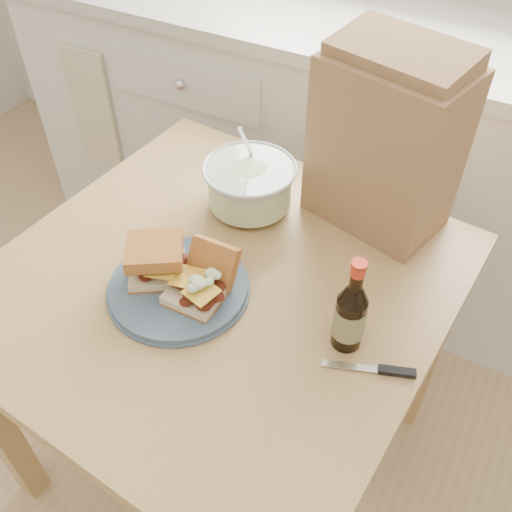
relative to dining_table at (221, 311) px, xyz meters
The scene contains 9 objects.
cabinet_run 0.97m from the dining_table, 91.29° to the left, with size 2.50×0.64×0.94m.
dining_table is the anchor object (origin of this frame).
plate 0.15m from the dining_table, 126.14° to the right, with size 0.28×0.28×0.02m, color #485D74.
sandwich_left 0.21m from the dining_table, 147.24° to the right, with size 0.15×0.14×0.08m.
sandwich_right 0.17m from the dining_table, 90.41° to the right, with size 0.11×0.15×0.09m.
coleslaw_bowl 0.29m from the dining_table, 102.95° to the left, with size 0.22×0.22×0.21m.
beer_bottle 0.35m from the dining_table, ahead, with size 0.06×0.06×0.21m.
knife 0.40m from the dining_table, ahead, with size 0.16×0.07×0.01m.
paper_bag 0.50m from the dining_table, 58.12° to the left, with size 0.29×0.19×0.37m, color #98724A.
Camera 1 is at (0.47, 0.07, 1.61)m, focal length 40.00 mm.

